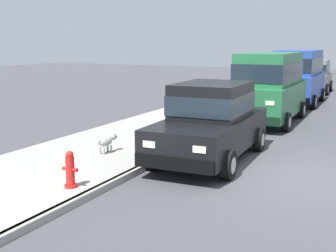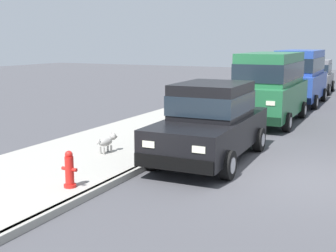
# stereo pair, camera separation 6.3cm
# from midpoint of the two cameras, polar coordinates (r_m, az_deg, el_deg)

# --- Properties ---
(ground_plane) EXTENTS (80.00, 80.00, 0.00)m
(ground_plane) POSITION_cam_midpoint_polar(r_m,az_deg,el_deg) (10.25, 15.42, -6.24)
(ground_plane) COLOR #424247
(curb) EXTENTS (0.16, 64.00, 0.14)m
(curb) POSITION_cam_midpoint_polar(r_m,az_deg,el_deg) (11.23, -0.82, -4.00)
(curb) COLOR gray
(curb) RESTS_ON ground
(sidewalk) EXTENTS (3.60, 64.00, 0.14)m
(sidewalk) POSITION_cam_midpoint_polar(r_m,az_deg,el_deg) (12.13, -8.42, -3.01)
(sidewalk) COLOR #99968E
(sidewalk) RESTS_ON ground
(car_black_sedan) EXTENTS (2.13, 4.65, 1.92)m
(car_black_sedan) POSITION_cam_midpoint_polar(r_m,az_deg,el_deg) (11.17, 5.31, 0.67)
(car_black_sedan) COLOR black
(car_black_sedan) RESTS_ON ground
(car_green_van) EXTENTS (2.18, 4.92, 2.52)m
(car_green_van) POSITION_cam_midpoint_polar(r_m,az_deg,el_deg) (16.69, 12.62, 5.20)
(car_green_van) COLOR #23663D
(car_green_van) RESTS_ON ground
(car_blue_van) EXTENTS (2.18, 4.92, 2.52)m
(car_blue_van) POSITION_cam_midpoint_polar(r_m,az_deg,el_deg) (22.10, 16.14, 6.32)
(car_blue_van) COLOR #28479E
(car_blue_van) RESTS_ON ground
(car_grey_hatchback) EXTENTS (2.02, 3.84, 1.88)m
(car_grey_hatchback) POSITION_cam_midpoint_polar(r_m,az_deg,el_deg) (27.42, 17.93, 6.11)
(car_grey_hatchback) COLOR slate
(car_grey_hatchback) RESTS_ON ground
(dog_grey) EXTENTS (0.26, 0.75, 0.49)m
(dog_grey) POSITION_cam_midpoint_polar(r_m,az_deg,el_deg) (11.46, -7.87, -1.96)
(dog_grey) COLOR #999691
(dog_grey) RESTS_ON sidewalk
(fire_hydrant) EXTENTS (0.34, 0.24, 0.72)m
(fire_hydrant) POSITION_cam_midpoint_polar(r_m,az_deg,el_deg) (8.88, -12.52, -5.54)
(fire_hydrant) COLOR red
(fire_hydrant) RESTS_ON sidewalk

